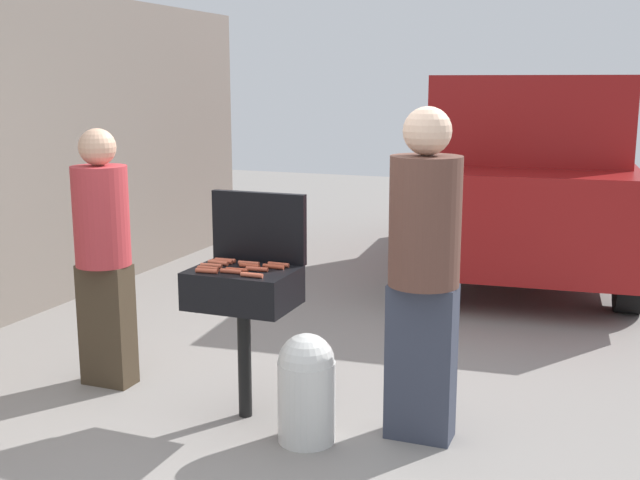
% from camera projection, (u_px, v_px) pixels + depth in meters
% --- Properties ---
extents(ground_plane, '(24.00, 24.00, 0.00)m').
position_uv_depth(ground_plane, '(261.00, 428.00, 4.51)').
color(ground_plane, gray).
extents(bbq_grill, '(0.60, 0.44, 0.90)m').
position_uv_depth(bbq_grill, '(243.00, 293.00, 4.53)').
color(bbq_grill, black).
rests_on(bbq_grill, ground).
extents(grill_lid_open, '(0.60, 0.05, 0.42)m').
position_uv_depth(grill_lid_open, '(259.00, 227.00, 4.66)').
color(grill_lid_open, black).
rests_on(grill_lid_open, bbq_grill).
extents(hot_dog_0, '(0.13, 0.03, 0.03)m').
position_uv_depth(hot_dog_0, '(252.00, 275.00, 4.32)').
color(hot_dog_0, '#C6593D').
rests_on(hot_dog_0, bbq_grill).
extents(hot_dog_1, '(0.13, 0.03, 0.03)m').
position_uv_depth(hot_dog_1, '(231.00, 271.00, 4.40)').
color(hot_dog_1, '#B74C33').
rests_on(hot_dog_1, bbq_grill).
extents(hot_dog_2, '(0.13, 0.04, 0.03)m').
position_uv_depth(hot_dog_2, '(211.00, 266.00, 4.54)').
color(hot_dog_2, '#C6593D').
rests_on(hot_dog_2, bbq_grill).
extents(hot_dog_3, '(0.13, 0.03, 0.03)m').
position_uv_depth(hot_dog_3, '(274.00, 267.00, 4.52)').
color(hot_dog_3, '#AD4228').
rests_on(hot_dog_3, bbq_grill).
extents(hot_dog_4, '(0.13, 0.03, 0.03)m').
position_uv_depth(hot_dog_4, '(208.00, 268.00, 4.47)').
color(hot_dog_4, '#B74C33').
rests_on(hot_dog_4, bbq_grill).
extents(hot_dog_5, '(0.13, 0.04, 0.03)m').
position_uv_depth(hot_dog_5, '(250.00, 266.00, 4.53)').
color(hot_dog_5, '#AD4228').
rests_on(hot_dog_5, bbq_grill).
extents(hot_dog_6, '(0.13, 0.04, 0.03)m').
position_uv_depth(hot_dog_6, '(207.00, 271.00, 4.41)').
color(hot_dog_6, '#B74C33').
rests_on(hot_dog_6, bbq_grill).
extents(hot_dog_7, '(0.13, 0.03, 0.03)m').
position_uv_depth(hot_dog_7, '(225.00, 260.00, 4.67)').
color(hot_dog_7, '#C6593D').
rests_on(hot_dog_7, bbq_grill).
extents(hot_dog_8, '(0.13, 0.04, 0.03)m').
position_uv_depth(hot_dog_8, '(257.00, 269.00, 4.46)').
color(hot_dog_8, '#B74C33').
rests_on(hot_dog_8, bbq_grill).
extents(hot_dog_9, '(0.13, 0.03, 0.03)m').
position_uv_depth(hot_dog_9, '(279.00, 265.00, 4.56)').
color(hot_dog_9, '#B74C33').
rests_on(hot_dog_9, bbq_grill).
extents(hot_dog_10, '(0.13, 0.04, 0.03)m').
position_uv_depth(hot_dog_10, '(237.00, 270.00, 4.43)').
color(hot_dog_10, '#AD4228').
rests_on(hot_dog_10, bbq_grill).
extents(hot_dog_11, '(0.13, 0.03, 0.03)m').
position_uv_depth(hot_dog_11, '(218.00, 263.00, 4.61)').
color(hot_dog_11, '#C6593D').
rests_on(hot_dog_11, bbq_grill).
extents(hot_dog_12, '(0.13, 0.04, 0.03)m').
position_uv_depth(hot_dog_12, '(222.00, 262.00, 4.64)').
color(hot_dog_12, '#B74C33').
rests_on(hot_dog_12, bbq_grill).
extents(hot_dog_13, '(0.13, 0.03, 0.03)m').
position_uv_depth(hot_dog_13, '(249.00, 263.00, 4.60)').
color(hot_dog_13, '#C6593D').
rests_on(hot_dog_13, bbq_grill).
extents(propane_tank, '(0.32, 0.32, 0.62)m').
position_uv_depth(propane_tank, '(306.00, 386.00, 4.30)').
color(propane_tank, silver).
rests_on(propane_tank, ground).
extents(person_left, '(0.35, 0.35, 1.68)m').
position_uv_depth(person_left, '(103.00, 249.00, 5.01)').
color(person_left, '#3F3323').
rests_on(person_left, ground).
extents(person_right, '(0.39, 0.39, 1.84)m').
position_uv_depth(person_right, '(424.00, 264.00, 4.21)').
color(person_right, '#333847').
rests_on(person_right, ground).
extents(parked_minivan, '(2.34, 4.55, 2.02)m').
position_uv_depth(parked_minivan, '(530.00, 172.00, 8.22)').
color(parked_minivan, maroon).
rests_on(parked_minivan, ground).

